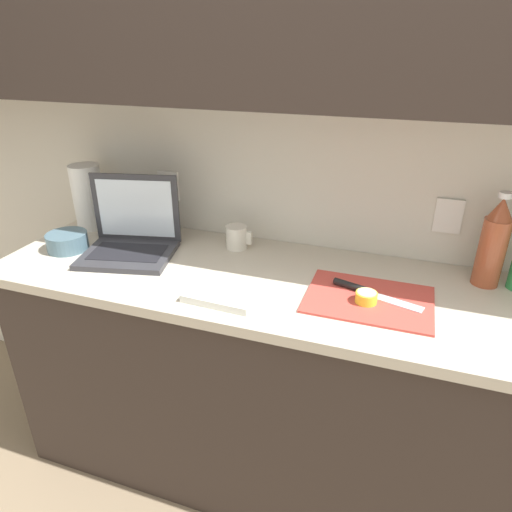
{
  "coord_description": "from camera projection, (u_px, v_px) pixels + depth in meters",
  "views": [
    {
      "loc": [
        0.11,
        -1.29,
        1.61
      ],
      "look_at": [
        -0.33,
        -0.01,
        0.97
      ],
      "focal_mm": 32.0,
      "sensor_mm": 36.0,
      "label": 1
    }
  ],
  "objects": [
    {
      "name": "ground_plane",
      "position": [
        335.0,
        483.0,
        1.83
      ],
      "size": [
        12.0,
        12.0,
        0.0
      ],
      "primitive_type": "plane",
      "color": "#847056",
      "rests_on": "ground"
    },
    {
      "name": "counter_unit",
      "position": [
        351.0,
        398.0,
        1.63
      ],
      "size": [
        2.52,
        0.61,
        0.89
      ],
      "color": "#332823",
      "rests_on": "ground_plane"
    },
    {
      "name": "paper_towel_roll",
      "position": [
        88.0,
        197.0,
        1.88
      ],
      "size": [
        0.12,
        0.12,
        0.27
      ],
      "color": "white",
      "rests_on": "counter_unit"
    },
    {
      "name": "bottle_oil_tall",
      "position": [
        493.0,
        243.0,
        1.43
      ],
      "size": [
        0.08,
        0.08,
        0.31
      ],
      "color": "#A34C2D",
      "rests_on": "counter_unit"
    },
    {
      "name": "bowl_white",
      "position": [
        67.0,
        241.0,
        1.72
      ],
      "size": [
        0.15,
        0.15,
        0.06
      ],
      "color": "slate",
      "rests_on": "counter_unit"
    },
    {
      "name": "laptop",
      "position": [
        131.0,
        235.0,
        1.69
      ],
      "size": [
        0.37,
        0.33,
        0.28
      ],
      "rotation": [
        0.0,
        0.0,
        0.22
      ],
      "color": "#333338",
      "rests_on": "counter_unit"
    },
    {
      "name": "cutting_board",
      "position": [
        369.0,
        299.0,
        1.39
      ],
      "size": [
        0.38,
        0.28,
        0.01
      ],
      "primitive_type": "cube",
      "color": "#D1473D",
      "rests_on": "counter_unit"
    },
    {
      "name": "lemon_half_cut",
      "position": [
        366.0,
        297.0,
        1.37
      ],
      "size": [
        0.07,
        0.07,
        0.03
      ],
      "color": "yellow",
      "rests_on": "cutting_board"
    },
    {
      "name": "knife",
      "position": [
        361.0,
        289.0,
        1.43
      ],
      "size": [
        0.28,
        0.11,
        0.02
      ],
      "rotation": [
        0.0,
        0.0,
        -0.29
      ],
      "color": "silver",
      "rests_on": "cutting_board"
    },
    {
      "name": "dish_towel",
      "position": [
        224.0,
        293.0,
        1.41
      ],
      "size": [
        0.23,
        0.17,
        0.02
      ],
      "primitive_type": "cube",
      "rotation": [
        0.0,
        0.0,
        -0.04
      ],
      "color": "silver",
      "rests_on": "counter_unit"
    },
    {
      "name": "measuring_cup",
      "position": [
        237.0,
        237.0,
        1.73
      ],
      "size": [
        0.1,
        0.08,
        0.09
      ],
      "color": "silver",
      "rests_on": "counter_unit"
    },
    {
      "name": "wall_back",
      "position": [
        389.0,
        58.0,
        1.35
      ],
      "size": [
        5.2,
        0.38,
        2.6
      ],
      "color": "silver",
      "rests_on": "ground_plane"
    }
  ]
}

